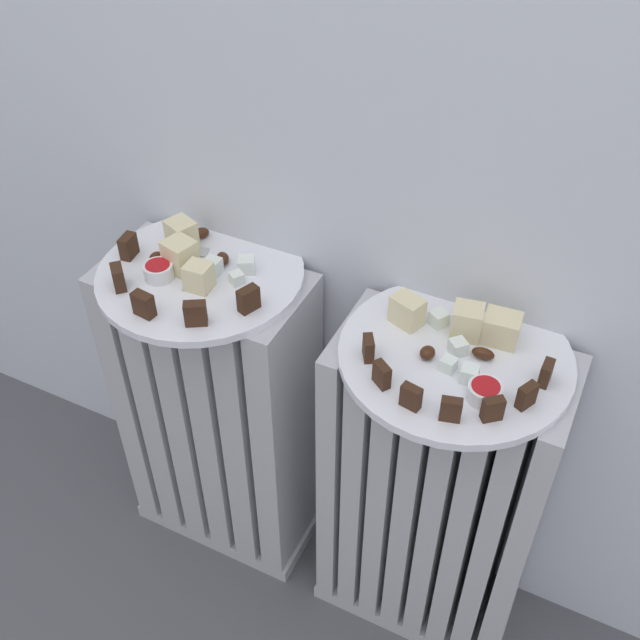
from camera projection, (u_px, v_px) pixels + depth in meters
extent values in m
cube|color=#B2B2B7|center=(232.00, 510.00, 1.52)|extent=(0.34, 0.17, 0.03)
cube|color=#B2B2B7|center=(153.00, 383.00, 1.36)|extent=(0.04, 0.17, 0.58)
cube|color=#B2B2B7|center=(179.00, 393.00, 1.34)|extent=(0.04, 0.17, 0.58)
cube|color=#B2B2B7|center=(205.00, 403.00, 1.32)|extent=(0.04, 0.17, 0.58)
cube|color=#B2B2B7|center=(232.00, 413.00, 1.30)|extent=(0.04, 0.17, 0.58)
cube|color=#B2B2B7|center=(260.00, 424.00, 1.28)|extent=(0.04, 0.17, 0.58)
cube|color=#B2B2B7|center=(289.00, 436.00, 1.27)|extent=(0.04, 0.17, 0.58)
cube|color=#B2B2B7|center=(416.00, 590.00, 1.38)|extent=(0.34, 0.17, 0.03)
cube|color=#B2B2B7|center=(348.00, 458.00, 1.23)|extent=(0.03, 0.17, 0.58)
cube|color=#B2B2B7|center=(371.00, 467.00, 1.22)|extent=(0.03, 0.17, 0.58)
cube|color=#B2B2B7|center=(395.00, 477.00, 1.20)|extent=(0.03, 0.17, 0.58)
cube|color=#B2B2B7|center=(420.00, 486.00, 1.19)|extent=(0.03, 0.17, 0.58)
cube|color=#B2B2B7|center=(445.00, 496.00, 1.17)|extent=(0.03, 0.17, 0.58)
cube|color=#B2B2B7|center=(471.00, 506.00, 1.16)|extent=(0.03, 0.17, 0.58)
cube|color=#B2B2B7|center=(498.00, 516.00, 1.15)|extent=(0.03, 0.17, 0.58)
cube|color=#B2B2B7|center=(525.00, 527.00, 1.13)|extent=(0.03, 0.17, 0.58)
cylinder|color=white|center=(201.00, 274.00, 1.11)|extent=(0.31, 0.31, 0.01)
cylinder|color=white|center=(455.00, 356.00, 0.98)|extent=(0.31, 0.31, 0.01)
cube|color=#382114|center=(128.00, 246.00, 1.13)|extent=(0.02, 0.03, 0.04)
cube|color=#382114|center=(118.00, 277.00, 1.07)|extent=(0.03, 0.03, 0.04)
cube|color=#382114|center=(143.00, 305.00, 1.03)|extent=(0.03, 0.02, 0.04)
cube|color=#382114|center=(195.00, 314.00, 1.01)|extent=(0.03, 0.03, 0.04)
cube|color=#382114|center=(248.00, 299.00, 1.03)|extent=(0.03, 0.03, 0.04)
cube|color=beige|center=(182.00, 236.00, 1.14)|extent=(0.05, 0.05, 0.05)
cube|color=beige|center=(199.00, 277.00, 1.07)|extent=(0.04, 0.03, 0.04)
cube|color=beige|center=(180.00, 255.00, 1.10)|extent=(0.05, 0.05, 0.05)
cube|color=white|center=(247.00, 265.00, 1.10)|extent=(0.03, 0.03, 0.02)
cube|color=white|center=(212.00, 266.00, 1.10)|extent=(0.02, 0.02, 0.02)
cube|color=white|center=(237.00, 278.00, 1.08)|extent=(0.03, 0.03, 0.02)
ellipsoid|color=#3D1E0F|center=(223.00, 259.00, 1.12)|extent=(0.03, 0.03, 0.01)
ellipsoid|color=#3D1E0F|center=(201.00, 233.00, 1.17)|extent=(0.03, 0.03, 0.02)
ellipsoid|color=#3D1E0F|center=(156.00, 257.00, 1.12)|extent=(0.02, 0.03, 0.02)
cylinder|color=white|center=(159.00, 271.00, 1.09)|extent=(0.04, 0.04, 0.02)
cylinder|color=#B21419|center=(158.00, 268.00, 1.09)|extent=(0.04, 0.04, 0.01)
cube|color=#382114|center=(368.00, 348.00, 0.96)|extent=(0.02, 0.03, 0.03)
cube|color=#382114|center=(382.00, 375.00, 0.93)|extent=(0.03, 0.02, 0.03)
cube|color=#382114|center=(411.00, 397.00, 0.90)|extent=(0.03, 0.02, 0.03)
cube|color=#382114|center=(451.00, 409.00, 0.88)|extent=(0.03, 0.02, 0.03)
cube|color=#382114|center=(493.00, 409.00, 0.88)|extent=(0.03, 0.03, 0.03)
cube|color=#382114|center=(527.00, 396.00, 0.90)|extent=(0.02, 0.03, 0.03)
cube|color=#382114|center=(546.00, 373.00, 0.93)|extent=(0.01, 0.03, 0.03)
cube|color=beige|center=(467.00, 322.00, 0.99)|extent=(0.05, 0.04, 0.05)
cube|color=beige|center=(407.00, 311.00, 1.01)|extent=(0.05, 0.04, 0.04)
cube|color=beige|center=(501.00, 328.00, 0.99)|extent=(0.05, 0.04, 0.04)
cube|color=white|center=(458.00, 347.00, 0.97)|extent=(0.03, 0.03, 0.02)
cube|color=white|center=(470.00, 374.00, 0.94)|extent=(0.02, 0.02, 0.02)
cube|color=white|center=(439.00, 319.00, 1.01)|extent=(0.03, 0.03, 0.02)
cube|color=white|center=(448.00, 364.00, 0.95)|extent=(0.02, 0.02, 0.02)
ellipsoid|color=#3D1E0F|center=(483.00, 354.00, 0.97)|extent=(0.03, 0.02, 0.02)
ellipsoid|color=#3D1E0F|center=(427.00, 353.00, 0.97)|extent=(0.02, 0.03, 0.02)
cylinder|color=white|center=(485.00, 392.00, 0.91)|extent=(0.04, 0.04, 0.02)
cylinder|color=#B21419|center=(485.00, 389.00, 0.91)|extent=(0.04, 0.04, 0.01)
cube|color=#B7B7BC|center=(191.00, 275.00, 1.10)|extent=(0.03, 0.07, 0.00)
cube|color=#B7B7BC|center=(201.00, 252.00, 1.14)|extent=(0.03, 0.03, 0.00)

